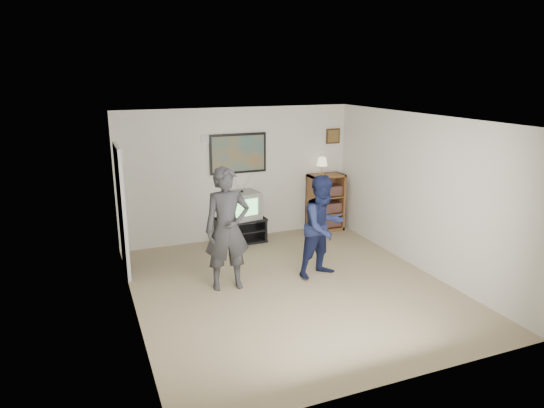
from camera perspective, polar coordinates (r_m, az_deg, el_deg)
room_shell at (r=7.23m, az=1.28°, el=0.29°), size 4.51×5.00×2.51m
media_stand at (r=9.20m, az=-3.72°, el=-3.08°), size 0.93×0.54×0.46m
crt_television at (r=9.07m, az=-3.53°, el=-0.15°), size 0.67×0.60×0.51m
bookshelf at (r=9.83m, az=6.30°, el=0.18°), size 0.70×0.40×1.15m
table_lamp at (r=9.66m, az=5.89°, el=4.49°), size 0.22×0.22×0.35m
person_tall at (r=7.08m, az=-5.29°, el=-2.94°), size 0.71×0.50×1.83m
person_short at (r=7.55m, az=6.05°, el=-2.65°), size 0.91×0.78×1.61m
controller_left at (r=7.21m, az=-5.69°, el=-1.02°), size 0.06×0.13×0.04m
controller_right at (r=7.67m, az=5.56°, el=-0.19°), size 0.05×0.11×0.03m
poster at (r=9.10m, az=-4.00°, el=5.94°), size 1.10×0.03×0.75m
air_vent at (r=8.91m, az=-7.44°, el=7.60°), size 0.28×0.02×0.14m
small_picture at (r=9.86m, az=7.19°, el=7.93°), size 0.30×0.03×0.30m
doorway at (r=7.98m, az=-17.36°, el=-0.84°), size 0.03×0.85×2.00m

